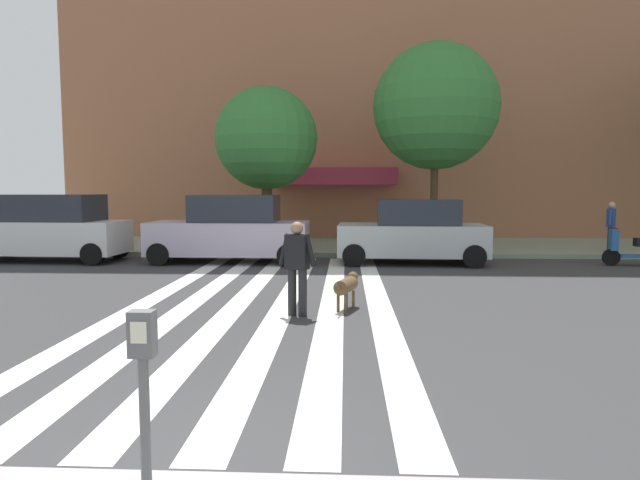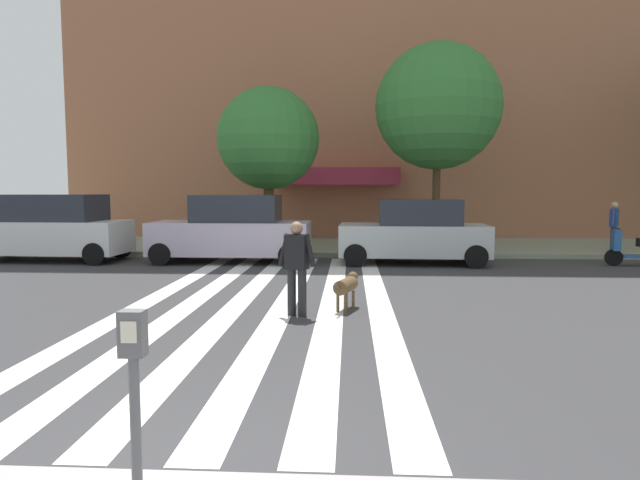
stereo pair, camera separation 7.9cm
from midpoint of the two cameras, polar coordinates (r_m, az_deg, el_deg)
name	(u,v)px [view 2 (the right image)]	position (r m, az deg, el deg)	size (l,w,h in m)	color
ground_plane	(273,300)	(10.86, -4.76, -6.30)	(160.00, 160.00, 0.00)	#353538
sidewalk_far	(310,246)	(20.55, -0.99, -0.60)	(80.00, 6.00, 0.15)	gray
crosswalk_stripes	(265,300)	(10.88, -5.62, -6.26)	(4.95, 13.10, 0.01)	silver
parking_meter_curbside	(135,394)	(3.32, -18.29, -15.18)	(0.14, 0.11, 1.36)	#515456
parked_car_near_curb	(50,229)	(18.58, -26.41, 1.07)	(4.79, 2.05, 2.05)	silver
parked_car_behind_first	(233,230)	(16.54, -9.06, 1.01)	(4.74, 1.95, 2.03)	#BAADC5
parked_car_third_in_line	(415,233)	(16.29, 10.06, 0.75)	(4.39, 2.10, 1.91)	#B0B8BB
parked_scooter	(636,250)	(17.95, 30.41, -0.89)	(1.63, 0.53, 1.11)	black
street_tree_nearest	(268,139)	(19.12, -5.34, 10.55)	(3.54, 3.54, 5.59)	#4C3823
street_tree_middle	(438,107)	(19.58, 12.42, 13.53)	(4.31, 4.31, 7.05)	#4C3823
pedestrian_dog_walker	(297,263)	(9.34, -2.22, -2.42)	(0.69, 0.35, 1.64)	black
dog_on_leash	(347,285)	(9.92, 3.07, -4.80)	(0.48, 1.01, 0.65)	brown
pedestrian_bystander	(614,223)	(20.44, 28.65, 1.54)	(0.46, 0.64, 1.64)	#282D4C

